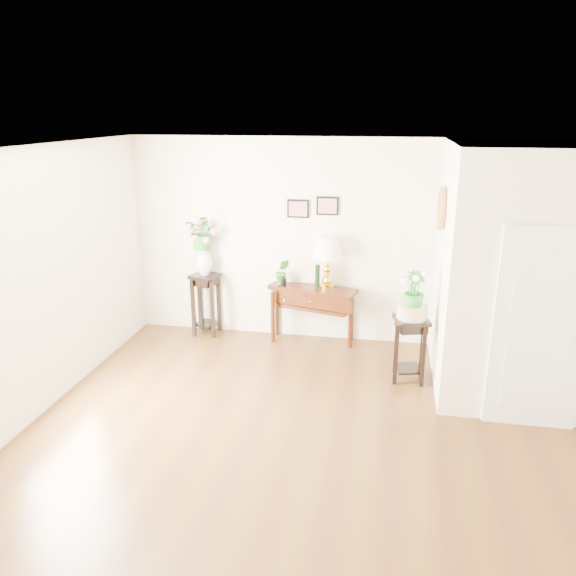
% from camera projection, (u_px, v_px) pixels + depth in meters
% --- Properties ---
extents(floor, '(6.00, 5.50, 0.02)m').
position_uv_depth(floor, '(317.00, 445.00, 5.49)').
color(floor, '#533814').
rests_on(floor, ground).
extents(ceiling, '(6.00, 5.50, 0.02)m').
position_uv_depth(ceiling, '(322.00, 152.00, 4.64)').
color(ceiling, white).
rests_on(ceiling, ground).
extents(wall_back, '(6.00, 0.02, 2.80)m').
position_uv_depth(wall_back, '(345.00, 243.00, 7.64)').
color(wall_back, silver).
rests_on(wall_back, ground).
extents(wall_front, '(6.00, 0.02, 2.80)m').
position_uv_depth(wall_front, '(239.00, 519.00, 2.49)').
color(wall_front, silver).
rests_on(wall_front, ground).
extents(wall_left, '(0.02, 5.50, 2.80)m').
position_uv_depth(wall_left, '(20.00, 292.00, 5.58)').
color(wall_left, silver).
rests_on(wall_left, ground).
extents(partition, '(1.80, 1.95, 2.80)m').
position_uv_depth(partition, '(523.00, 269.00, 6.37)').
color(partition, silver).
rests_on(partition, floor).
extents(door, '(0.90, 0.05, 2.10)m').
position_uv_depth(door, '(540.00, 331.00, 5.54)').
color(door, silver).
rests_on(door, floor).
extents(art_print_left, '(0.30, 0.02, 0.25)m').
position_uv_depth(art_print_left, '(298.00, 209.00, 7.60)').
color(art_print_left, black).
rests_on(art_print_left, wall_back).
extents(art_print_right, '(0.30, 0.02, 0.25)m').
position_uv_depth(art_print_right, '(328.00, 206.00, 7.51)').
color(art_print_right, black).
rests_on(art_print_right, wall_back).
extents(wall_ornament, '(0.07, 0.51, 0.51)m').
position_uv_depth(wall_ornament, '(441.00, 208.00, 6.45)').
color(wall_ornament, '#A67A49').
rests_on(wall_ornament, partition).
extents(console_table, '(1.26, 0.70, 0.80)m').
position_uv_depth(console_table, '(312.00, 314.00, 7.85)').
color(console_table, '#331608').
rests_on(console_table, floor).
extents(table_lamp, '(0.54, 0.54, 0.73)m').
position_uv_depth(table_lamp, '(327.00, 263.00, 7.59)').
color(table_lamp, gold).
rests_on(table_lamp, console_table).
extents(green_vase, '(0.07, 0.07, 0.32)m').
position_uv_depth(green_vase, '(317.00, 275.00, 7.66)').
color(green_vase, black).
rests_on(green_vase, console_table).
extents(potted_plant, '(0.23, 0.20, 0.36)m').
position_uv_depth(potted_plant, '(282.00, 273.00, 7.75)').
color(potted_plant, '#278325').
rests_on(potted_plant, console_table).
extents(plant_stand_a, '(0.44, 0.44, 0.90)m').
position_uv_depth(plant_stand_a, '(206.00, 304.00, 8.10)').
color(plant_stand_a, black).
rests_on(plant_stand_a, floor).
extents(porcelain_vase, '(0.30, 0.30, 0.41)m').
position_uv_depth(porcelain_vase, '(204.00, 259.00, 7.90)').
color(porcelain_vase, white).
rests_on(porcelain_vase, plant_stand_a).
extents(lily_arrangement, '(0.56, 0.52, 0.51)m').
position_uv_depth(lily_arrangement, '(203.00, 229.00, 7.77)').
color(lily_arrangement, '#278325').
rests_on(lily_arrangement, porcelain_vase).
extents(plant_stand_b, '(0.46, 0.46, 0.79)m').
position_uv_depth(plant_stand_b, '(409.00, 349.00, 6.72)').
color(plant_stand_b, black).
rests_on(plant_stand_b, floor).
extents(ceramic_bowl, '(0.38, 0.38, 0.16)m').
position_uv_depth(ceramic_bowl, '(412.00, 312.00, 6.57)').
color(ceramic_bowl, beige).
rests_on(ceramic_bowl, plant_stand_b).
extents(narcissus, '(0.28, 0.28, 0.45)m').
position_uv_depth(narcissus, '(414.00, 290.00, 6.49)').
color(narcissus, '#278325').
rests_on(narcissus, ceramic_bowl).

